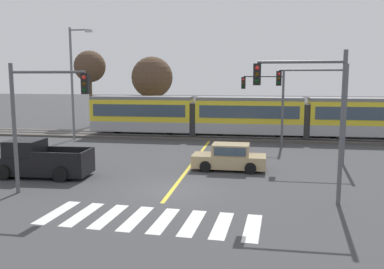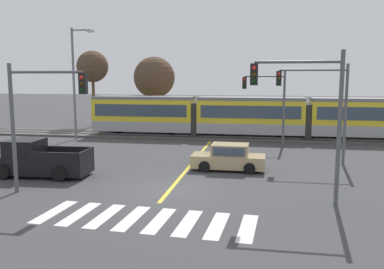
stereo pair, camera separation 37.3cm
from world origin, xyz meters
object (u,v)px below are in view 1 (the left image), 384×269
Objects in this scene: traffic_light_far_right at (268,97)px; bare_tree_far_west at (90,67)px; traffic_light_near_left at (39,108)px; traffic_light_mid_right at (321,97)px; light_rail_tram at (249,115)px; traffic_light_near_right at (313,104)px; sedan_crossing at (229,158)px; bare_tree_west at (152,78)px; street_lamp_west at (74,78)px; pickup_truck at (38,161)px.

bare_tree_far_west is at bearing 152.39° from traffic_light_far_right.
traffic_light_mid_right is at bearing 33.65° from traffic_light_near_left.
traffic_light_near_right is at bearing -80.65° from light_rail_tram.
bare_tree_west is at bearing 118.02° from sedan_crossing.
traffic_light_near_right is 8.55m from traffic_light_mid_right.
traffic_light_near_left is 16.64m from street_lamp_west.
bare_tree_far_west is at bearing 169.18° from bare_tree_west.
traffic_light_near_right is (13.85, -2.52, 3.36)m from pickup_truck.
light_rail_tram is 18.41m from bare_tree_far_west.
bare_tree_far_west reaches higher than light_rail_tram.
traffic_light_near_left is at bearing -57.14° from pickup_truck.
pickup_truck is at bearing 169.69° from traffic_light_near_right.
street_lamp_west is at bearing 160.84° from traffic_light_mid_right.
traffic_light_near_right is (3.78, -5.74, 3.51)m from sedan_crossing.
bare_tree_far_west reaches higher than traffic_light_near_right.
bare_tree_far_west is at bearing 129.71° from traffic_light_near_right.
sedan_crossing is 0.57× the size of bare_tree_west.
bare_tree_far_west reaches higher than bare_tree_west.
light_rail_tram is 3.46× the size of bare_tree_far_west.
traffic_light_near_left is at bearing -177.33° from traffic_light_near_right.
traffic_light_mid_right is 20.27m from street_lamp_west.
traffic_light_near_right is at bearing -56.64° from sedan_crossing.
traffic_light_near_right reaches higher than light_rail_tram.
sedan_crossing is (-0.82, -12.25, -1.35)m from light_rail_tram.
bare_tree_far_west reaches higher than traffic_light_near_left.
street_lamp_west reaches higher than traffic_light_near_right.
bare_tree_far_west is at bearing 144.12° from traffic_light_mid_right.
light_rail_tram is 4.58× the size of traffic_light_mid_right.
traffic_light_far_right is (2.35, 8.53, 3.13)m from sedan_crossing.
traffic_light_far_right is 6.61m from traffic_light_mid_right.
pickup_truck is at bearing -162.23° from sedan_crossing.
sedan_crossing is at bearing -61.98° from bare_tree_west.
bare_tree_west is (1.13, 20.02, 4.42)m from pickup_truck.
sedan_crossing is 10.57m from pickup_truck.
sedan_crossing is at bearing -105.44° from traffic_light_far_right.
traffic_light_near_right reaches higher than traffic_light_far_right.
traffic_light_mid_right is at bearing -44.68° from bare_tree_west.
light_rail_tram is 4.71× the size of traffic_light_near_left.
traffic_light_mid_right reaches higher than traffic_light_near_left.
traffic_light_mid_right is 0.65× the size of street_lamp_west.
traffic_light_far_right is at bearing 54.85° from traffic_light_near_left.
traffic_light_mid_right is at bearing 79.32° from traffic_light_near_right.
bare_tree_west reaches higher than traffic_light_near_right.
pickup_truck is 16.83m from traffic_light_mid_right.
traffic_light_near_right is at bearing -10.31° from pickup_truck.
bare_tree_west is at bearing 57.34° from street_lamp_west.
traffic_light_near_right is at bearing -50.29° from bare_tree_far_west.
pickup_truck is at bearing -136.59° from traffic_light_far_right.
pickup_truck is at bearing -125.11° from light_rail_tram.
traffic_light_near_left reaches higher than sedan_crossing.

